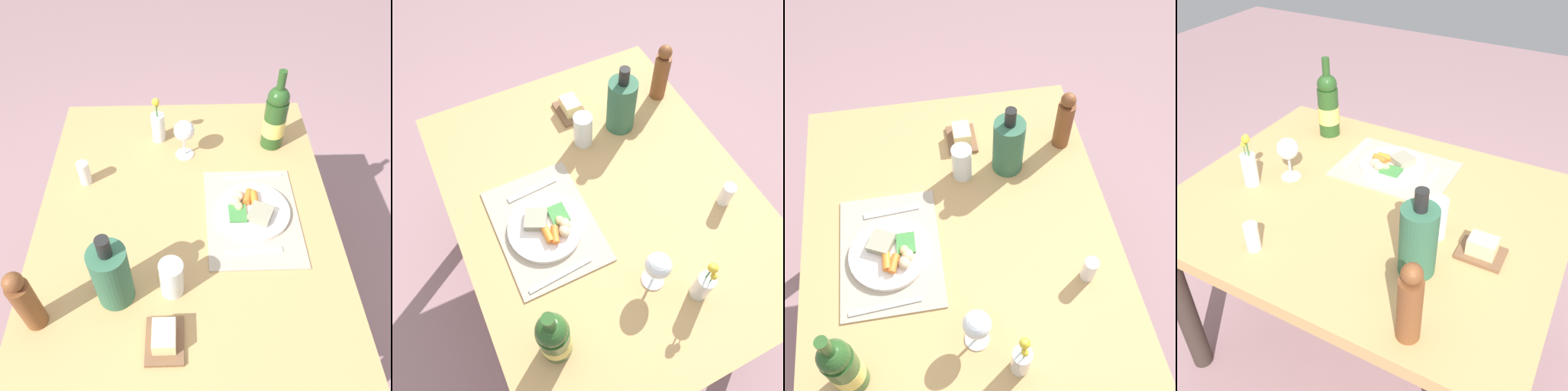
{
  "view_description": "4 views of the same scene",
  "coord_description": "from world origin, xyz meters",
  "views": [
    {
      "loc": [
        -0.82,
        -0.01,
        1.79
      ],
      "look_at": [
        0.06,
        -0.03,
        0.78
      ],
      "focal_mm": 37.72,
      "sensor_mm": 36.0,
      "label": 1
    },
    {
      "loc": [
        0.58,
        -0.35,
        1.88
      ],
      "look_at": [
        0.02,
        -0.07,
        0.85
      ],
      "focal_mm": 36.55,
      "sensor_mm": 36.0,
      "label": 2
    },
    {
      "loc": [
        0.71,
        -0.06,
        2.01
      ],
      "look_at": [
        -0.1,
        0.08,
        0.82
      ],
      "focal_mm": 43.21,
      "sensor_mm": 36.0,
      "label": 3
    },
    {
      "loc": [
        -0.58,
        1.03,
        1.64
      ],
      "look_at": [
        -0.01,
        -0.02,
        0.76
      ],
      "focal_mm": 41.69,
      "sensor_mm": 36.0,
      "label": 4
    }
  ],
  "objects": [
    {
      "name": "pepper_mill",
      "position": [
        -0.33,
        0.4,
        0.85
      ],
      "size": [
        0.06,
        0.06,
        0.23
      ],
      "color": "brown",
      "rests_on": "dining_table"
    },
    {
      "name": "knife",
      "position": [
        0.18,
        -0.24,
        0.74
      ],
      "size": [
        0.03,
        0.21,
        0.0
      ],
      "primitive_type": "cube",
      "rotation": [
        0.0,
        0.0,
        0.07
      ],
      "color": "silver",
      "rests_on": "placemat"
    },
    {
      "name": "water_tumbler",
      "position": [
        -0.25,
        0.04,
        0.79
      ],
      "size": [
        0.07,
        0.07,
        0.13
      ],
      "color": "silver",
      "rests_on": "dining_table"
    },
    {
      "name": "flower_vase",
      "position": [
        0.4,
        0.1,
        0.81
      ],
      "size": [
        0.05,
        0.05,
        0.19
      ],
      "color": "silver",
      "rests_on": "dining_table"
    },
    {
      "name": "cooler_bottle",
      "position": [
        -0.26,
        0.2,
        0.84
      ],
      "size": [
        0.1,
        0.1,
        0.27
      ],
      "color": "#316146",
      "rests_on": "dining_table"
    },
    {
      "name": "dining_table",
      "position": [
        0.0,
        0.0,
        0.63
      ],
      "size": [
        1.25,
        0.97,
        0.74
      ],
      "color": "tan",
      "rests_on": "ground_plane"
    },
    {
      "name": "fork",
      "position": [
        -0.13,
        -0.21,
        0.74
      ],
      "size": [
        0.03,
        0.18,
        0.0
      ],
      "primitive_type": "cube",
      "rotation": [
        0.0,
        0.0,
        0.07
      ],
      "color": "silver",
      "rests_on": "placemat"
    },
    {
      "name": "ground_plane",
      "position": [
        0.0,
        0.0,
        0.0
      ],
      "size": [
        8.0,
        8.0,
        0.0
      ],
      "primitive_type": "plane",
      "color": "gray"
    },
    {
      "name": "placemat",
      "position": [
        0.01,
        -0.22,
        0.74
      ],
      "size": [
        0.41,
        0.3,
        0.01
      ],
      "primitive_type": "cube",
      "color": "tan",
      "rests_on": "dining_table"
    },
    {
      "name": "dinner_plate",
      "position": [
        0.02,
        -0.22,
        0.76
      ],
      "size": [
        0.24,
        0.24,
        0.04
      ],
      "color": "silver",
      "rests_on": "placemat"
    },
    {
      "name": "salt_shaker",
      "position": [
        0.18,
        0.35,
        0.78
      ],
      "size": [
        0.04,
        0.04,
        0.09
      ],
      "primitive_type": "cylinder",
      "color": "white",
      "rests_on": "dining_table"
    },
    {
      "name": "butter_dish",
      "position": [
        -0.4,
        0.06,
        0.76
      ],
      "size": [
        0.13,
        0.1,
        0.06
      ],
      "color": "brown",
      "rests_on": "dining_table"
    },
    {
      "name": "wine_glass",
      "position": [
        0.31,
        0.0,
        0.85
      ],
      "size": [
        0.08,
        0.08,
        0.15
      ],
      "color": "white",
      "rests_on": "dining_table"
    },
    {
      "name": "wine_bottle",
      "position": [
        0.36,
        -0.33,
        0.86
      ],
      "size": [
        0.08,
        0.08,
        0.32
      ],
      "color": "#264D1F",
      "rests_on": "dining_table"
    }
  ]
}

